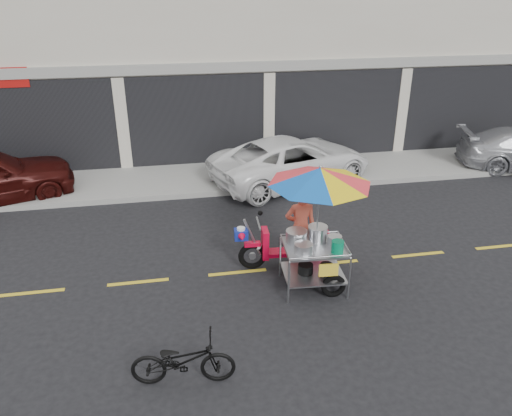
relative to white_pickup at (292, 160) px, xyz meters
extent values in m
plane|color=black|center=(-0.32, -4.70, -0.67)|extent=(90.00, 90.00, 0.00)
cube|color=gray|center=(-0.32, 0.80, -0.60)|extent=(45.00, 3.00, 0.15)
cube|color=beige|center=(-0.32, 5.80, 3.33)|extent=(36.00, 8.00, 8.00)
cube|color=black|center=(-0.32, 1.77, 0.78)|extent=(35.28, 0.06, 2.90)
cube|color=gray|center=(-0.32, 1.75, 2.43)|extent=(36.00, 0.12, 0.30)
cube|color=gold|center=(-0.32, -4.70, -0.67)|extent=(42.00, 0.10, 0.01)
imported|color=white|center=(0.00, 0.00, 0.00)|extent=(5.32, 3.72, 1.35)
imported|color=black|center=(-3.56, -7.58, -0.27)|extent=(1.59, 0.72, 0.81)
torus|color=black|center=(-1.99, -4.58, -0.38)|extent=(0.60, 0.15, 0.59)
torus|color=black|center=(-0.43, -4.68, -0.38)|extent=(0.60, 0.15, 0.59)
cylinder|color=#9EA0A5|center=(-1.99, -4.58, -0.38)|extent=(0.15, 0.07, 0.15)
cylinder|color=#9EA0A5|center=(-0.43, -4.68, -0.38)|extent=(0.15, 0.07, 0.15)
cube|color=red|center=(-1.99, -4.58, -0.10)|extent=(0.34, 0.14, 0.08)
cylinder|color=#9EA0A5|center=(-1.99, -4.58, 0.05)|extent=(0.38, 0.08, 0.84)
cube|color=red|center=(-1.73, -4.60, -0.10)|extent=(0.15, 0.36, 0.62)
cube|color=red|center=(-1.26, -4.63, -0.34)|extent=(0.85, 0.34, 0.08)
cube|color=red|center=(-0.79, -4.66, -0.10)|extent=(0.79, 0.32, 0.42)
cube|color=black|center=(-0.90, -4.65, 0.14)|extent=(0.69, 0.29, 0.10)
cylinder|color=#9EA0A5|center=(-1.86, -4.59, 0.36)|extent=(0.07, 0.57, 0.04)
sphere|color=black|center=(-1.79, -4.39, 0.49)|extent=(0.10, 0.10, 0.10)
cylinder|color=white|center=(-1.86, -4.59, -0.18)|extent=(0.13, 0.13, 0.05)
cube|color=navy|center=(-2.22, -4.57, 0.14)|extent=(0.28, 0.24, 0.21)
cylinder|color=white|center=(-2.22, -4.57, 0.26)|extent=(0.18, 0.18, 0.05)
cone|color=red|center=(-2.23, -4.74, 0.16)|extent=(0.20, 0.24, 0.19)
torus|color=black|center=(-0.66, -5.86, -0.45)|extent=(0.48, 0.13, 0.48)
cylinder|color=#9EA0A5|center=(-1.55, -5.91, -0.23)|extent=(0.04, 0.04, 0.88)
cylinder|color=#9EA0A5|center=(-1.49, -4.98, -0.23)|extent=(0.04, 0.04, 0.88)
cylinder|color=#9EA0A5|center=(-0.41, -5.98, -0.23)|extent=(0.04, 0.04, 0.88)
cylinder|color=#9EA0A5|center=(-0.35, -5.05, -0.23)|extent=(0.04, 0.04, 0.88)
cube|color=#9EA0A5|center=(-0.95, -5.48, -0.36)|extent=(1.20, 1.00, 0.03)
cube|color=#9EA0A5|center=(-0.95, -5.48, 0.21)|extent=(1.20, 1.00, 0.04)
cylinder|color=#9EA0A5|center=(-0.98, -5.95, 0.27)|extent=(1.14, 0.10, 0.02)
cylinder|color=#9EA0A5|center=(-0.92, -5.01, 0.27)|extent=(1.14, 0.10, 0.02)
cylinder|color=#9EA0A5|center=(-1.52, -5.44, 0.27)|extent=(0.08, 0.93, 0.02)
cylinder|color=#9EA0A5|center=(-0.38, -5.51, 0.27)|extent=(0.08, 0.93, 0.02)
cylinder|color=#9EA0A5|center=(-0.92, -5.01, -0.36)|extent=(0.09, 0.78, 0.04)
cylinder|color=#9EA0A5|center=(-0.92, -5.01, 0.16)|extent=(0.09, 0.78, 0.04)
cube|color=yellow|center=(-0.83, -5.99, 0.00)|extent=(0.36, 0.04, 0.26)
cylinder|color=#B7B7BC|center=(-1.25, -5.25, 0.34)|extent=(0.43, 0.43, 0.22)
cylinder|color=#B7B7BC|center=(-0.83, -5.26, 0.37)|extent=(0.39, 0.39, 0.28)
cylinder|color=#B7B7BC|center=(-0.55, -5.45, 0.30)|extent=(0.28, 0.28, 0.15)
cylinder|color=#B7B7BC|center=(-1.22, -5.65, 0.31)|extent=(0.36, 0.36, 0.15)
cylinder|color=#05794E|center=(-0.60, -5.76, 0.34)|extent=(0.24, 0.24, 0.23)
cylinder|color=black|center=(-1.11, -5.47, -0.25)|extent=(0.31, 0.31, 0.19)
cylinder|color=black|center=(-0.69, -5.50, -0.26)|extent=(0.26, 0.26, 0.17)
cylinder|color=#9EA0A5|center=(-0.89, -5.38, 0.99)|extent=(0.03, 0.03, 1.56)
sphere|color=#9EA0A5|center=(-0.89, -5.38, 1.79)|extent=(0.06, 0.06, 0.06)
imported|color=#DB563F|center=(-1.00, -4.64, 0.21)|extent=(0.67, 0.46, 1.76)
camera|label=1|loc=(-3.54, -13.38, 4.83)|focal=35.00mm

